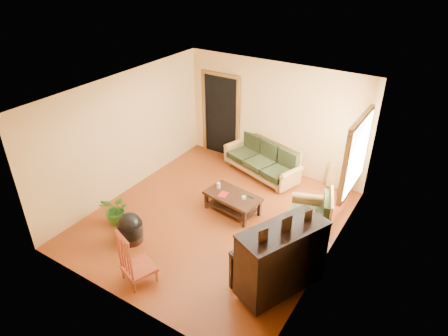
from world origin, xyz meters
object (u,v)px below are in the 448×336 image
Objects in this scene: potted_plant at (116,210)px; coffee_table at (233,203)px; piano at (281,261)px; red_chair at (137,256)px; sofa at (261,159)px; ceramic_crock at (343,187)px; footstool at (130,231)px; armchair at (309,214)px.

coffee_table is at bearing 41.88° from potted_plant.
piano is (1.72, -1.42, 0.41)m from coffee_table.
potted_plant is at bearing 167.26° from red_chair.
piano reaches higher than coffee_table.
piano is at bearing 46.37° from red_chair.
potted_plant is at bearing -97.50° from sofa.
ceramic_crock is at bearing 85.30° from red_chair.
ceramic_crock is 4.86m from potted_plant.
sofa is 3.50m from potted_plant.
sofa reaches higher than ceramic_crock.
piano reaches higher than red_chair.
footstool is at bearing -22.62° from potted_plant.
potted_plant reaches higher than footstool.
armchair is (1.56, 0.14, 0.25)m from coffee_table.
red_chair is at bearing -38.36° from footstool.
sofa reaches higher than coffee_table.
footstool reaches higher than ceramic_crock.
piano reaches higher than sofa.
sofa is 3.60m from piano.
red_chair is (-0.30, -2.43, 0.30)m from coffee_table.
potted_plant is (-3.27, -1.68, -0.15)m from armchair.
sofa is at bearing -170.46° from ceramic_crock.
ceramic_crock is at bearing 66.94° from armchair.
sofa is 1.93× the size of red_chair.
armchair is at bearing 35.75° from footstool.
coffee_table is at bearing 102.66° from red_chair.
ceramic_crock is 0.42× the size of potted_plant.
potted_plant is at bearing -138.12° from coffee_table.
armchair is 0.91× the size of red_chair.
piano is 3.44m from potted_plant.
armchair is 1.84m from ceramic_crock.
armchair is 3.50× the size of ceramic_crock.
piano is at bearing -39.55° from coffee_table.
armchair is (1.76, -1.48, 0.04)m from sofa.
sofa is 2.30m from armchair.
sofa is 4.13× the size of footstool.
coffee_table is at bearing 166.19° from armchair.
coffee_table is (0.20, -1.63, -0.21)m from sofa.
footstool is at bearing -87.02° from sofa.
potted_plant is at bearing -134.29° from ceramic_crock.
piano is at bearing -103.15° from armchair.
sofa is 1.93m from ceramic_crock.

